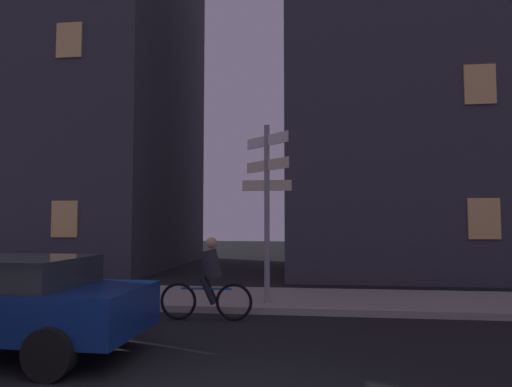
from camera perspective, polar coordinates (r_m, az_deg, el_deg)
sidewalk_kerb at (r=11.07m, az=1.08°, el=-13.15°), size 40.00×2.91×0.14m
signpost at (r=10.04m, az=1.38°, el=-0.30°), size 1.10×1.04×3.93m
cyclist at (r=9.06m, az=-5.97°, el=-10.95°), size 1.82×0.34×1.61m
building_left_block at (r=24.25m, az=-26.30°, el=17.61°), size 13.77×9.65×21.03m
building_right_block at (r=19.89m, az=21.89°, el=13.01°), size 11.67×8.94×14.99m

